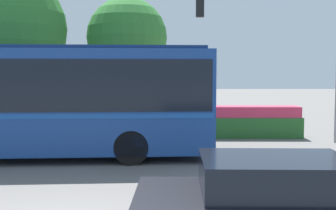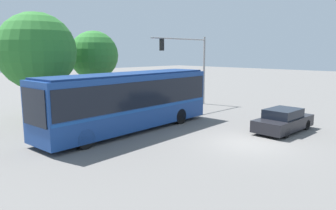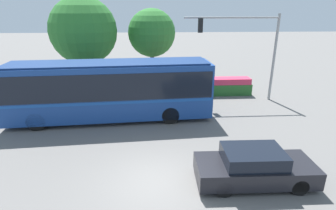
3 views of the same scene
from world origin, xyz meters
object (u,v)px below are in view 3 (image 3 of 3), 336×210
(sedan_foreground, at_px, (254,167))
(street_tree_left, at_px, (83,31))
(city_bus, at_px, (110,88))
(street_tree_centre, at_px, (152,33))
(traffic_light_pole, at_px, (251,42))

(sedan_foreground, bearing_deg, street_tree_left, 125.67)
(city_bus, distance_m, street_tree_left, 7.30)
(sedan_foreground, relative_size, street_tree_centre, 0.70)
(city_bus, height_order, traffic_light_pole, traffic_light_pole)
(street_tree_centre, bearing_deg, street_tree_left, -165.08)
(city_bus, relative_size, street_tree_centre, 1.86)
(city_bus, bearing_deg, street_tree_left, -70.59)
(sedan_foreground, bearing_deg, city_bus, 134.14)
(sedan_foreground, distance_m, street_tree_centre, 15.15)
(sedan_foreground, height_order, traffic_light_pole, traffic_light_pole)
(sedan_foreground, height_order, street_tree_centre, street_tree_centre)
(sedan_foreground, relative_size, traffic_light_pole, 0.69)
(traffic_light_pole, bearing_deg, street_tree_centre, -33.86)
(street_tree_centre, bearing_deg, traffic_light_pole, -33.86)
(city_bus, relative_size, street_tree_left, 1.63)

